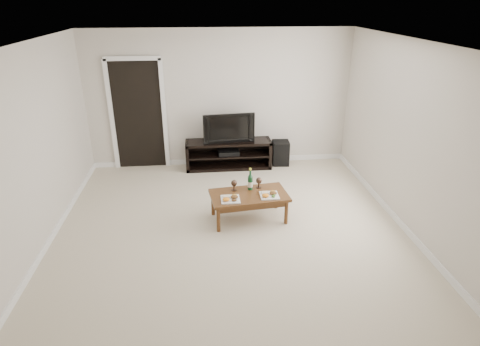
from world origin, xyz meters
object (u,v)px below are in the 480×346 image
media_console (229,154)px  television (228,127)px  subwoofer (281,153)px  coffee_table (249,207)px

media_console → television: size_ratio=1.69×
television → subwoofer: (1.05, 0.07, -0.59)m
subwoofer → coffee_table: 2.29m
television → subwoofer: bearing=-1.4°
television → subwoofer: television is taller
television → coffee_table: bearing=-90.9°
media_console → television: bearing=0.0°
media_console → coffee_table: (0.16, -2.03, -0.07)m
subwoofer → coffee_table: subwoofer is taller
media_console → coffee_table: media_console is taller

